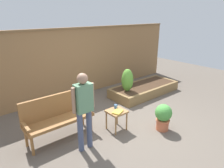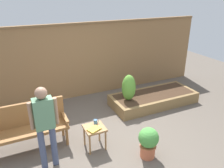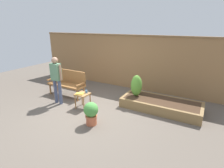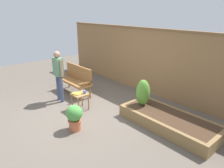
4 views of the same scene
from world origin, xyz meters
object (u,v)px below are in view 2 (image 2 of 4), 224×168
garden_bench (29,123)px  side_table (95,131)px  cup_on_table (96,122)px  shrub_near_bench (129,88)px  person_by_bench (45,122)px  book_on_table (94,129)px  potted_boxwood (148,141)px

garden_bench → side_table: garden_bench is taller
garden_bench → cup_on_table: bearing=-21.6°
cup_on_table → shrub_near_bench: size_ratio=0.16×
shrub_near_bench → person_by_bench: person_by_bench is taller
side_table → person_by_bench: 1.08m
side_table → book_on_table: 0.13m
garden_bench → cup_on_table: size_ratio=13.14×
garden_bench → potted_boxwood: (1.96, -1.27, -0.19)m
potted_boxwood → shrub_near_bench: bearing=72.7°
cup_on_table → potted_boxwood: bearing=-46.8°
garden_bench → book_on_table: 1.30m
shrub_near_bench → person_by_bench: bearing=-152.2°
shrub_near_bench → book_on_table: bearing=-140.4°
side_table → book_on_table: size_ratio=2.02×
side_table → book_on_table: (-0.04, -0.08, 0.10)m
book_on_table → potted_boxwood: (0.85, -0.60, -0.14)m
garden_bench → person_by_bench: size_ratio=0.92×
side_table → potted_boxwood: bearing=-39.9°
cup_on_table → person_by_bench: (-0.99, -0.24, 0.41)m
potted_boxwood → person_by_bench: person_by_bench is taller
garden_bench → person_by_bench: 0.85m
garden_bench → book_on_table: size_ratio=6.07×
book_on_table → person_by_bench: size_ratio=0.15×
cup_on_table → potted_boxwood: potted_boxwood is taller
side_table → cup_on_table: (0.07, 0.11, 0.13)m
potted_boxwood → shrub_near_bench: shrub_near_bench is taller
garden_bench → cup_on_table: (1.22, -0.48, -0.02)m
garden_bench → side_table: bearing=-27.3°
side_table → potted_boxwood: (0.81, -0.68, -0.05)m
garden_bench → person_by_bench: (0.22, -0.73, 0.39)m
side_table → shrub_near_bench: (1.36, 1.07, 0.25)m
side_table → shrub_near_bench: 1.75m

